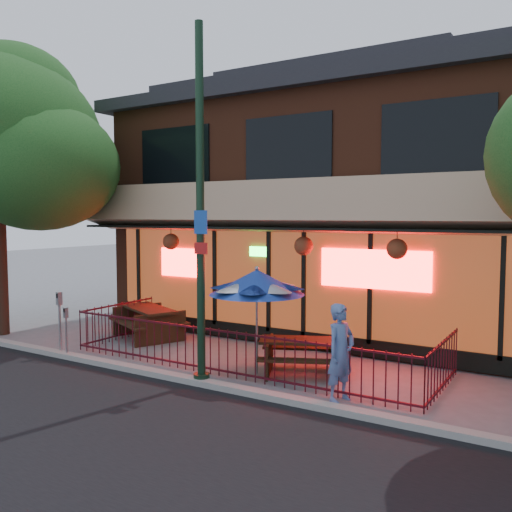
{
  "coord_description": "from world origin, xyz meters",
  "views": [
    {
      "loc": [
        6.39,
        -8.83,
        3.33
      ],
      "look_at": [
        -0.19,
        2.0,
        2.38
      ],
      "focal_mm": 38.0,
      "sensor_mm": 36.0,
      "label": 1
    }
  ],
  "objects": [
    {
      "name": "parking_meter_far",
      "position": [
        -4.2,
        -0.4,
        1.03
      ],
      "size": [
        0.16,
        0.15,
        1.52
      ],
      "color": "#9C9FA4",
      "rests_on": "ground"
    },
    {
      "name": "patio_umbrella",
      "position": [
        0.6,
        0.73,
        1.95
      ],
      "size": [
        1.99,
        1.99,
        2.28
      ],
      "color": "gray",
      "rests_on": "ground"
    },
    {
      "name": "pedestrian",
      "position": [
        2.74,
        0.1,
        0.88
      ],
      "size": [
        0.59,
        0.74,
        1.76
      ],
      "primitive_type": "imported",
      "rotation": [
        0.0,
        0.0,
        1.27
      ],
      "color": "#5570AA",
      "rests_on": "ground"
    },
    {
      "name": "parking_meter_near",
      "position": [
        -3.88,
        -0.48,
        0.81
      ],
      "size": [
        0.12,
        0.11,
        1.19
      ],
      "color": "#919399",
      "rests_on": "ground"
    },
    {
      "name": "picnic_table_right",
      "position": [
        1.4,
        1.21,
        0.49
      ],
      "size": [
        2.13,
        1.93,
        0.74
      ],
      "color": "#2F2010",
      "rests_on": "ground"
    },
    {
      "name": "street_tree_left",
      "position": [
        -7.46,
        0.39,
        5.67
      ],
      "size": [
        5.6,
        5.6,
        8.05
      ],
      "color": "#38261C",
      "rests_on": "ground"
    },
    {
      "name": "patio_fence",
      "position": [
        0.0,
        0.5,
        0.63
      ],
      "size": [
        8.44,
        2.62,
        1.0
      ],
      "color": "#410D19",
      "rests_on": "ground"
    },
    {
      "name": "ground",
      "position": [
        0.0,
        0.0,
        0.0
      ],
      "size": [
        80.0,
        80.0,
        0.0
      ],
      "primitive_type": "plane",
      "color": "gray",
      "rests_on": "ground"
    },
    {
      "name": "picnic_table_left",
      "position": [
        -3.6,
        2.01,
        0.56
      ],
      "size": [
        2.43,
        2.2,
        0.85
      ],
      "color": "#312112",
      "rests_on": "ground"
    },
    {
      "name": "curb",
      "position": [
        0.0,
        -0.5,
        0.06
      ],
      "size": [
        80.0,
        0.25,
        0.12
      ],
      "primitive_type": "cube",
      "color": "#999993",
      "rests_on": "ground"
    },
    {
      "name": "street_light",
      "position": [
        0.0,
        -0.4,
        3.15
      ],
      "size": [
        0.43,
        0.32,
        7.0
      ],
      "color": "black",
      "rests_on": "ground"
    },
    {
      "name": "restaurant_building",
      "position": [
        0.0,
        7.11,
        4.13
      ],
      "size": [
        12.96,
        9.49,
        8.05
      ],
      "color": "brown",
      "rests_on": "ground"
    }
  ]
}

